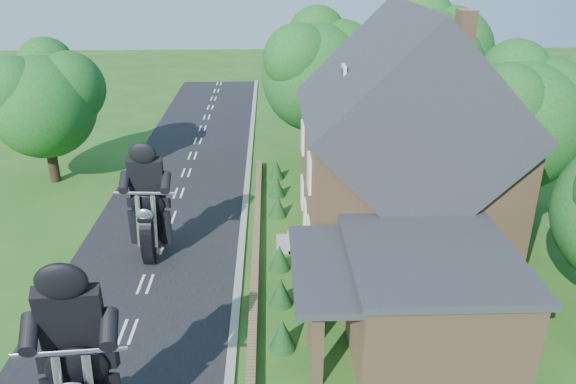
{
  "coord_description": "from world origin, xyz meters",
  "views": [
    {
      "loc": [
        4.99,
        -15.95,
        12.06
      ],
      "look_at": [
        5.69,
        5.49,
        2.8
      ],
      "focal_mm": 35.0,
      "sensor_mm": 36.0,
      "label": 1
    }
  ],
  "objects_px": {
    "house": "(403,152)",
    "motorcycle_follow": "(153,240)",
    "garden_wall": "(256,253)",
    "annex": "(423,297)"
  },
  "relations": [
    {
      "from": "house",
      "to": "motorcycle_follow",
      "type": "relative_size",
      "value": 6.17
    },
    {
      "from": "motorcycle_follow",
      "to": "garden_wall",
      "type": "bearing_deg",
      "value": -179.88
    },
    {
      "from": "house",
      "to": "garden_wall",
      "type": "bearing_deg",
      "value": -170.83
    },
    {
      "from": "house",
      "to": "motorcycle_follow",
      "type": "xyz_separation_m",
      "value": [
        -10.54,
        -0.76,
        -3.57
      ]
    },
    {
      "from": "garden_wall",
      "to": "motorcycle_follow",
      "type": "bearing_deg",
      "value": 176.88
    },
    {
      "from": "garden_wall",
      "to": "house",
      "type": "distance_m",
      "value": 7.52
    },
    {
      "from": "motorcycle_follow",
      "to": "annex",
      "type": "bearing_deg",
      "value": 151.91
    },
    {
      "from": "house",
      "to": "annex",
      "type": "xyz_separation_m",
      "value": [
        -0.62,
        -6.8,
        -2.58
      ]
    },
    {
      "from": "garden_wall",
      "to": "house",
      "type": "xyz_separation_m",
      "value": [
        6.19,
        1.0,
        4.14
      ]
    },
    {
      "from": "house",
      "to": "annex",
      "type": "distance_m",
      "value": 7.3
    }
  ]
}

